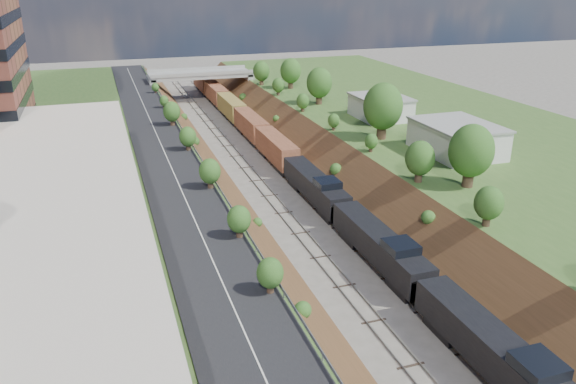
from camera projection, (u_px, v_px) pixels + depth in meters
name	position (u px, v px, depth m)	size (l,w,h in m)	color
platform_left	(30.00, 197.00, 70.49)	(44.00, 180.00, 5.00)	#3D5F27
platform_right	(475.00, 148.00, 90.14)	(44.00, 180.00, 5.00)	#3D5F27
embankment_left	(205.00, 195.00, 77.95)	(7.07, 180.00, 7.07)	brown
embankment_right	(349.00, 178.00, 84.50)	(7.07, 180.00, 7.07)	brown
rail_left_track	(263.00, 187.00, 80.42)	(1.58, 180.00, 0.18)	gray
rail_right_track	(297.00, 183.00, 81.97)	(1.58, 180.00, 0.18)	gray
road	(169.00, 163.00, 74.78)	(8.00, 180.00, 0.10)	black
guardrail	(200.00, 157.00, 75.64)	(0.10, 171.00, 0.70)	#99999E
commercial_building	(58.00, 214.00, 50.38)	(14.30, 62.30, 7.00)	brown
overpass	(201.00, 80.00, 134.19)	(24.50, 8.30, 7.40)	gray
white_building_near	(457.00, 139.00, 78.62)	(9.00, 12.00, 4.00)	silver
white_building_far	(380.00, 108.00, 97.97)	(8.00, 10.00, 3.60)	silver
tree_right_large	(471.00, 151.00, 65.22)	(5.25, 5.25, 7.61)	#473323
tree_left_crest	(294.00, 300.00, 39.83)	(2.45, 2.45, 3.55)	#473323
freight_train	(265.00, 138.00, 95.61)	(2.93, 133.97, 4.55)	black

